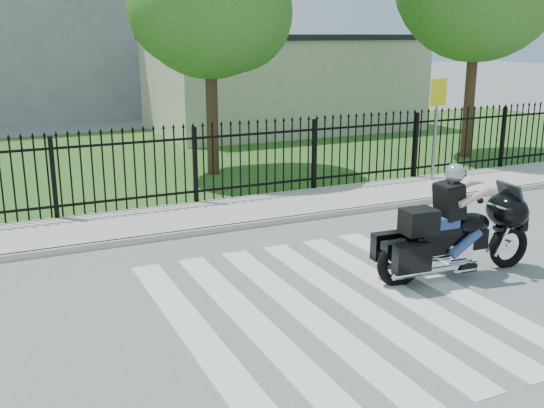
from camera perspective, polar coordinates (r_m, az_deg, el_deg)
name	(u,v)px	position (r m, az deg, el deg)	size (l,w,h in m)	color
ground	(331,307)	(9.23, 5.28, -9.22)	(120.00, 120.00, 0.00)	slate
crosswalk	(331,307)	(9.23, 5.29, -9.19)	(5.00, 5.50, 0.01)	silver
sidewalk	(212,215)	(13.49, -5.44, -0.99)	(40.00, 2.00, 0.12)	#ADAAA3
curb	(229,228)	(12.59, -3.90, -2.14)	(40.00, 0.12, 0.12)	#ADAAA3
grass_strip	(134,159)	(20.06, -12.24, 3.94)	(40.00, 12.00, 0.02)	#2B511C
iron_fence	(195,167)	(14.21, -6.90, 3.30)	(26.00, 0.04, 1.80)	black
building_low	(282,85)	(25.91, 0.90, 10.65)	(10.00, 6.00, 3.50)	beige
building_low_roof	(282,37)	(25.83, 0.92, 14.74)	(10.20, 6.20, 0.20)	black
motorcycle_rider	(454,230)	(10.46, 15.96, -2.26)	(2.86, 0.98, 1.89)	black
traffic_sign	(437,109)	(16.54, 14.59, 8.28)	(0.56, 0.15, 2.57)	slate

